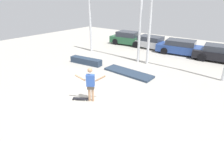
{
  "coord_description": "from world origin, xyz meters",
  "views": [
    {
      "loc": [
        6.18,
        -6.44,
        4.76
      ],
      "look_at": [
        0.29,
        1.3,
        0.8
      ],
      "focal_mm": 28.0,
      "sensor_mm": 36.0,
      "label": 1
    }
  ],
  "objects_px": {
    "skateboard": "(80,99)",
    "parked_car_silver": "(151,42)",
    "parked_car_black": "(221,54)",
    "skateboarder": "(91,83)",
    "parked_car_blue": "(182,47)",
    "manual_pad": "(128,73)",
    "grind_box": "(86,61)",
    "parked_car_green": "(128,38)"
  },
  "relations": [
    {
      "from": "manual_pad",
      "to": "parked_car_black",
      "type": "xyz_separation_m",
      "value": [
        4.63,
        6.91,
        0.57
      ]
    },
    {
      "from": "skateboarder",
      "to": "parked_car_silver",
      "type": "height_order",
      "value": "skateboarder"
    },
    {
      "from": "grind_box",
      "to": "parked_car_black",
      "type": "xyz_separation_m",
      "value": [
        8.38,
        7.26,
        0.4
      ]
    },
    {
      "from": "manual_pad",
      "to": "parked_car_green",
      "type": "distance_m",
      "value": 8.57
    },
    {
      "from": "manual_pad",
      "to": "parked_car_blue",
      "type": "relative_size",
      "value": 0.76
    },
    {
      "from": "skateboarder",
      "to": "grind_box",
      "type": "height_order",
      "value": "skateboarder"
    },
    {
      "from": "parked_car_silver",
      "to": "skateboard",
      "type": "bearing_deg",
      "value": -79.27
    },
    {
      "from": "skateboard",
      "to": "manual_pad",
      "type": "distance_m",
      "value": 4.38
    },
    {
      "from": "grind_box",
      "to": "skateboarder",
      "type": "bearing_deg",
      "value": -42.18
    },
    {
      "from": "parked_car_silver",
      "to": "parked_car_black",
      "type": "height_order",
      "value": "parked_car_black"
    },
    {
      "from": "skateboard",
      "to": "parked_car_silver",
      "type": "height_order",
      "value": "parked_car_silver"
    },
    {
      "from": "manual_pad",
      "to": "parked_car_black",
      "type": "bearing_deg",
      "value": 56.15
    },
    {
      "from": "skateboard",
      "to": "parked_car_blue",
      "type": "relative_size",
      "value": 0.17
    },
    {
      "from": "parked_car_blue",
      "to": "parked_car_silver",
      "type": "bearing_deg",
      "value": 169.37
    },
    {
      "from": "skateboard",
      "to": "parked_car_blue",
      "type": "height_order",
      "value": "parked_car_blue"
    },
    {
      "from": "skateboarder",
      "to": "parked_car_green",
      "type": "distance_m",
      "value": 12.37
    },
    {
      "from": "parked_car_silver",
      "to": "skateboarder",
      "type": "bearing_deg",
      "value": -76.6
    },
    {
      "from": "parked_car_silver",
      "to": "parked_car_black",
      "type": "relative_size",
      "value": 0.98
    },
    {
      "from": "grind_box",
      "to": "parked_car_black",
      "type": "distance_m",
      "value": 11.09
    },
    {
      "from": "parked_car_blue",
      "to": "grind_box",
      "type": "bearing_deg",
      "value": -130.9
    },
    {
      "from": "parked_car_black",
      "to": "manual_pad",
      "type": "bearing_deg",
      "value": -128.84
    },
    {
      "from": "skateboarder",
      "to": "grind_box",
      "type": "bearing_deg",
      "value": 105.01
    },
    {
      "from": "skateboarder",
      "to": "parked_car_black",
      "type": "height_order",
      "value": "skateboarder"
    },
    {
      "from": "parked_car_silver",
      "to": "parked_car_blue",
      "type": "distance_m",
      "value": 3.18
    },
    {
      "from": "skateboarder",
      "to": "parked_car_blue",
      "type": "distance_m",
      "value": 11.14
    },
    {
      "from": "parked_car_green",
      "to": "parked_car_black",
      "type": "xyz_separation_m",
      "value": [
        9.2,
        -0.32,
        -0.06
      ]
    },
    {
      "from": "grind_box",
      "to": "parked_car_silver",
      "type": "xyz_separation_m",
      "value": [
        1.99,
        7.6,
        0.39
      ]
    },
    {
      "from": "skateboarder",
      "to": "parked_car_silver",
      "type": "xyz_separation_m",
      "value": [
        -2.15,
        11.35,
        -0.37
      ]
    },
    {
      "from": "skateboarder",
      "to": "parked_car_blue",
      "type": "xyz_separation_m",
      "value": [
        1.02,
        11.08,
        -0.36
      ]
    },
    {
      "from": "parked_car_green",
      "to": "parked_car_blue",
      "type": "relative_size",
      "value": 0.91
    },
    {
      "from": "grind_box",
      "to": "parked_car_blue",
      "type": "height_order",
      "value": "parked_car_blue"
    },
    {
      "from": "parked_car_silver",
      "to": "parked_car_black",
      "type": "distance_m",
      "value": 6.39
    },
    {
      "from": "skateboard",
      "to": "parked_car_silver",
      "type": "distance_m",
      "value": 11.75
    },
    {
      "from": "skateboarder",
      "to": "skateboard",
      "type": "height_order",
      "value": "skateboarder"
    },
    {
      "from": "skateboard",
      "to": "manual_pad",
      "type": "xyz_separation_m",
      "value": [
        0.11,
        4.38,
        0.0
      ]
    },
    {
      "from": "grind_box",
      "to": "manual_pad",
      "type": "bearing_deg",
      "value": 5.41
    },
    {
      "from": "parked_car_blue",
      "to": "parked_car_green",
      "type": "bearing_deg",
      "value": 171.9
    },
    {
      "from": "skateboard",
      "to": "parked_car_black",
      "type": "relative_size",
      "value": 0.18
    },
    {
      "from": "skateboard",
      "to": "parked_car_green",
      "type": "distance_m",
      "value": 12.44
    },
    {
      "from": "manual_pad",
      "to": "parked_car_black",
      "type": "distance_m",
      "value": 8.34
    },
    {
      "from": "skateboarder",
      "to": "skateboard",
      "type": "xyz_separation_m",
      "value": [
        -0.51,
        -0.27,
        -0.94
      ]
    },
    {
      "from": "grind_box",
      "to": "skateboard",
      "type": "bearing_deg",
      "value": -47.91
    }
  ]
}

